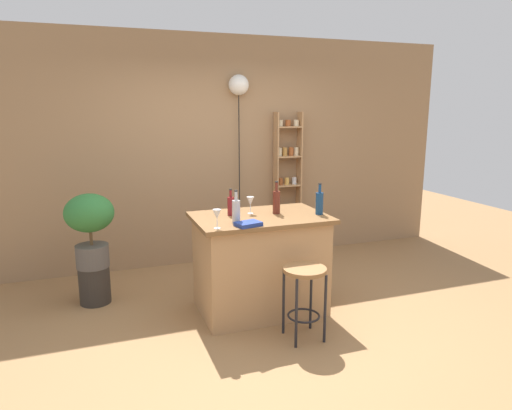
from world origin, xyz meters
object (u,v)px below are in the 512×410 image
at_px(pendant_globe_light, 239,87).
at_px(cookbook, 248,224).
at_px(wine_glass_left, 250,202).
at_px(bottle_olive_oil, 231,205).
at_px(bottle_vinegar, 276,201).
at_px(potted_plant, 90,223).
at_px(bottle_soda_blue, 319,203).
at_px(bottle_wine_red, 236,211).
at_px(bar_stool, 304,285).
at_px(spice_shelf, 287,184).
at_px(plant_stool, 95,285).
at_px(wine_glass_center, 217,215).

bearing_deg(pendant_globe_light, cookbook, -105.65).
bearing_deg(wine_glass_left, cookbook, -111.47).
distance_m(bottle_olive_oil, bottle_vinegar, 0.44).
height_order(bottle_vinegar, pendant_globe_light, pendant_globe_light).
distance_m(potted_plant, wine_glass_left, 1.59).
relative_size(bottle_soda_blue, bottle_vinegar, 0.96).
relative_size(bottle_vinegar, cookbook, 1.49).
xyz_separation_m(bottle_olive_oil, bottle_wine_red, (-0.05, -0.32, 0.02)).
bearing_deg(bottle_vinegar, pendant_globe_light, 85.61).
xyz_separation_m(potted_plant, pendant_globe_light, (1.80, 0.82, 1.35)).
bearing_deg(bar_stool, spice_shelf, 69.98).
bearing_deg(cookbook, pendant_globe_light, 60.18).
xyz_separation_m(spice_shelf, bottle_vinegar, (-0.76, -1.47, 0.10)).
xyz_separation_m(plant_stool, wine_glass_center, (1.01, -1.03, 0.87)).
bearing_deg(bottle_vinegar, potted_plant, 157.81).
xyz_separation_m(potted_plant, bottle_soda_blue, (2.06, -0.85, 0.23)).
relative_size(bottle_olive_oil, bottle_vinegar, 0.81).
xyz_separation_m(wine_glass_left, pendant_globe_light, (0.35, 1.43, 1.12)).
bearing_deg(spice_shelf, bar_stool, -110.02).
height_order(spice_shelf, cookbook, spice_shelf).
bearing_deg(potted_plant, bottle_wine_red, -37.45).
bearing_deg(wine_glass_left, pendant_globe_light, 76.19).
distance_m(wine_glass_left, wine_glass_center, 0.61).
bearing_deg(plant_stool, bottle_vinegar, -22.19).
bearing_deg(plant_stool, wine_glass_left, -22.65).
height_order(bottle_wine_red, wine_glass_center, bottle_wine_red).
relative_size(potted_plant, wine_glass_center, 4.52).
relative_size(bottle_olive_oil, bottle_soda_blue, 0.84).
bearing_deg(cookbook, plant_stool, 126.75).
bearing_deg(bar_stool, wine_glass_left, 105.33).
height_order(plant_stool, wine_glass_left, wine_glass_left).
height_order(bottle_vinegar, cookbook, bottle_vinegar).
distance_m(potted_plant, cookbook, 1.66).
height_order(spice_shelf, bottle_wine_red, spice_shelf).
height_order(bottle_soda_blue, pendant_globe_light, pendant_globe_light).
bearing_deg(bottle_olive_oil, bottle_wine_red, -98.38).
distance_m(bottle_olive_oil, pendant_globe_light, 1.91).
distance_m(bar_stool, bottle_wine_red, 0.86).
bearing_deg(pendant_globe_light, bottle_vinegar, -94.39).
bearing_deg(spice_shelf, potted_plant, -162.26).
bearing_deg(plant_stool, cookbook, -39.09).
relative_size(plant_stool, bottle_vinegar, 1.22).
height_order(spice_shelf, wine_glass_left, spice_shelf).
height_order(bottle_olive_oil, pendant_globe_light, pendant_globe_light).
bearing_deg(bottle_wine_red, wine_glass_center, -152.37).
distance_m(plant_stool, bottle_vinegar, 2.02).
relative_size(plant_stool, potted_plant, 0.51).
relative_size(bottle_soda_blue, cookbook, 1.43).
xyz_separation_m(bottle_wine_red, wine_glass_center, (-0.20, -0.11, 0.00)).
xyz_separation_m(plant_stool, wine_glass_left, (1.45, -0.61, 0.87)).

